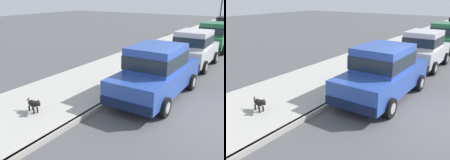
% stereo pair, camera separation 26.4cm
% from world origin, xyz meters
% --- Properties ---
extents(ground_plane, '(80.00, 80.00, 0.00)m').
position_xyz_m(ground_plane, '(0.00, 0.00, 0.00)').
color(ground_plane, '#4C4C4F').
extents(curb, '(0.16, 64.00, 0.14)m').
position_xyz_m(curb, '(-3.20, 0.00, 0.07)').
color(curb, gray).
rests_on(curb, ground).
extents(sidewalk, '(3.60, 64.00, 0.14)m').
position_xyz_m(sidewalk, '(-5.00, 0.00, 0.07)').
color(sidewalk, '#A8A59E').
rests_on(sidewalk, ground).
extents(car_blue_sedan, '(2.04, 4.60, 1.92)m').
position_xyz_m(car_blue_sedan, '(-2.09, 0.47, 0.98)').
color(car_blue_sedan, '#28479E').
rests_on(car_blue_sedan, ground).
extents(car_silver_hatchback, '(1.96, 3.80, 1.88)m').
position_xyz_m(car_silver_hatchback, '(-2.16, 5.37, 0.98)').
color(car_silver_hatchback, '#BCBCC1').
rests_on(car_silver_hatchback, ground).
extents(car_green_hatchback, '(2.00, 3.82, 1.88)m').
position_xyz_m(car_green_hatchback, '(-2.16, 10.07, 0.98)').
color(car_green_hatchback, '#23663D').
rests_on(car_green_hatchback, ground).
extents(dog_black, '(0.75, 0.27, 0.49)m').
position_xyz_m(dog_black, '(-4.54, -3.09, 0.43)').
color(dog_black, black).
rests_on(dog_black, sidewalk).
extents(street_lamp, '(0.36, 0.36, 4.42)m').
position_xyz_m(street_lamp, '(-3.55, 18.82, 2.91)').
color(street_lamp, '#2D2D33').
rests_on(street_lamp, sidewalk).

